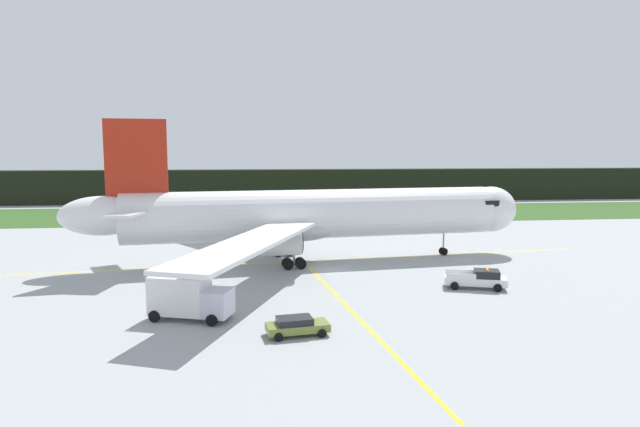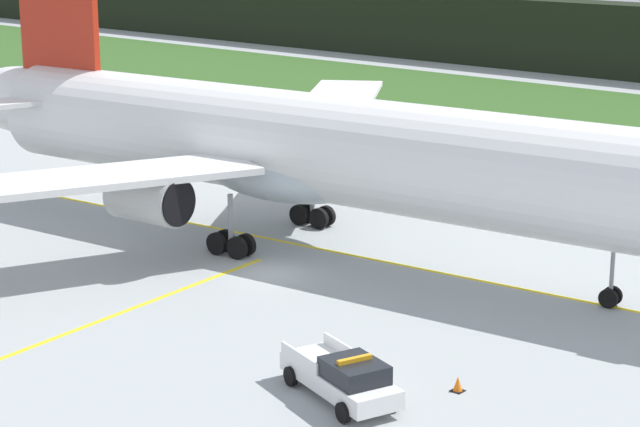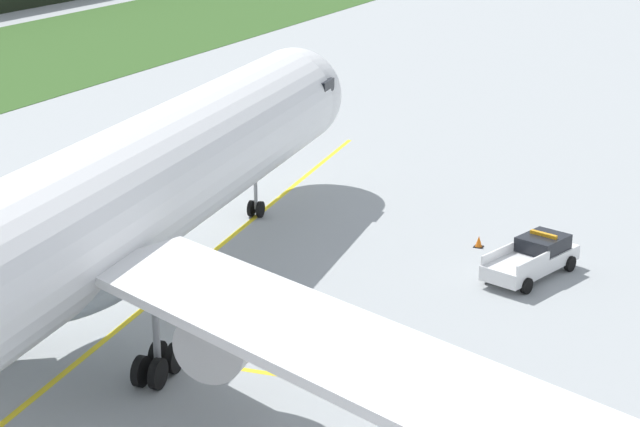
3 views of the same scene
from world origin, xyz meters
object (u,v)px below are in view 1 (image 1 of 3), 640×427
object	(u,v)px
airliner	(310,215)
apron_cone	(490,276)
ops_pickup_truck	(478,279)
staff_car	(297,325)
catering_truck	(188,297)

from	to	relation	value
airliner	apron_cone	world-z (taller)	airliner
airliner	apron_cone	bearing A→B (deg)	-32.04
airliner	ops_pickup_truck	xyz separation A→B (m)	(14.48, -14.24, -4.52)
ops_pickup_truck	staff_car	world-z (taller)	ops_pickup_truck
airliner	ops_pickup_truck	bearing A→B (deg)	-44.52
catering_truck	staff_car	distance (m)	9.23
ops_pickup_truck	catering_truck	size ratio (longest dim) A/B	0.90
airliner	ops_pickup_truck	world-z (taller)	airliner
airliner	staff_car	world-z (taller)	airliner
airliner	apron_cone	xyz separation A→B (m)	(17.20, -10.76, -5.14)
airliner	apron_cone	distance (m)	20.93
catering_truck	staff_car	size ratio (longest dim) A/B	1.45
catering_truck	staff_car	world-z (taller)	catering_truck
ops_pickup_truck	catering_truck	distance (m)	26.60
airliner	apron_cone	size ratio (longest dim) A/B	90.44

